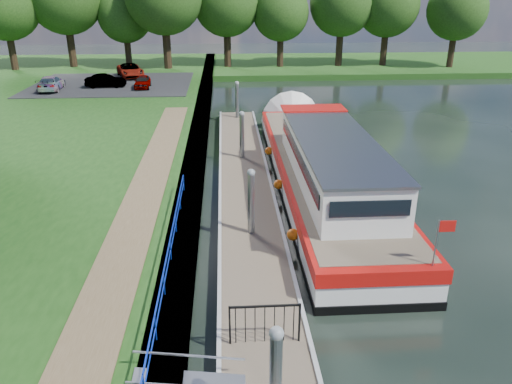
{
  "coord_description": "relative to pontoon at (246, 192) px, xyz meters",
  "views": [
    {
      "loc": [
        -0.9,
        -8.33,
        9.02
      ],
      "look_at": [
        0.28,
        10.08,
        1.4
      ],
      "focal_mm": 35.0,
      "sensor_mm": 36.0,
      "label": 1
    }
  ],
  "objects": [
    {
      "name": "carpark",
      "position": [
        -11.0,
        25.0,
        0.62
      ],
      "size": [
        14.0,
        12.0,
        0.06
      ],
      "primitive_type": "cube",
      "color": "black",
      "rests_on": "riverbank"
    },
    {
      "name": "car_b",
      "position": [
        -11.22,
        23.31,
        1.22
      ],
      "size": [
        3.48,
        1.36,
        1.13
      ],
      "primitive_type": "imported",
      "rotation": [
        0.0,
        0.0,
        1.62
      ],
      "color": "#999999",
      "rests_on": "carpark"
    },
    {
      "name": "blue_fence",
      "position": [
        -2.75,
        -10.0,
        1.13
      ],
      "size": [
        0.04,
        18.04,
        0.72
      ],
      "color": "#0C2DBF",
      "rests_on": "riverbank"
    },
    {
      "name": "car_d",
      "position": [
        -9.93,
        28.47,
        1.29
      ],
      "size": [
        3.44,
        5.03,
        1.28
      ],
      "primitive_type": "imported",
      "rotation": [
        0.0,
        0.0,
        0.31
      ],
      "color": "#999999",
      "rests_on": "carpark"
    },
    {
      "name": "gate_panel",
      "position": [
        -0.0,
        -10.8,
        0.97
      ],
      "size": [
        1.85,
        0.05,
        1.15
      ],
      "color": "black",
      "rests_on": "ground"
    },
    {
      "name": "barge",
      "position": [
        3.6,
        1.15,
        0.9
      ],
      "size": [
        4.36,
        21.15,
        4.78
      ],
      "color": "black",
      "rests_on": "ground"
    },
    {
      "name": "bank_edge",
      "position": [
        -2.55,
        2.0,
        0.2
      ],
      "size": [
        1.1,
        90.0,
        0.78
      ],
      "primitive_type": "cube",
      "color": "#473D2D",
      "rests_on": "ground"
    },
    {
      "name": "car_c",
      "position": [
        -15.53,
        22.22,
        1.25
      ],
      "size": [
        2.03,
        4.26,
        1.2
      ],
      "primitive_type": "imported",
      "rotation": [
        0.0,
        0.0,
        3.23
      ],
      "color": "#999999",
      "rests_on": "carpark"
    },
    {
      "name": "pontoon",
      "position": [
        0.0,
        0.0,
        0.0
      ],
      "size": [
        2.5,
        30.0,
        0.56
      ],
      "color": "brown",
      "rests_on": "ground"
    },
    {
      "name": "mooring_piles",
      "position": [
        0.0,
        0.0,
        1.1
      ],
      "size": [
        0.3,
        27.3,
        3.55
      ],
      "color": "gray",
      "rests_on": "ground"
    },
    {
      "name": "car_a",
      "position": [
        -7.95,
        22.83,
        1.19
      ],
      "size": [
        1.38,
        3.19,
        1.07
      ],
      "primitive_type": "imported",
      "rotation": [
        0.0,
        0.0,
        0.04
      ],
      "color": "#999999",
      "rests_on": "carpark"
    },
    {
      "name": "footpath",
      "position": [
        -4.4,
        -5.0,
        0.62
      ],
      "size": [
        1.6,
        40.0,
        0.05
      ],
      "primitive_type": "cube",
      "color": "brown",
      "rests_on": "riverbank"
    },
    {
      "name": "far_bank",
      "position": [
        12.0,
        39.0,
        0.12
      ],
      "size": [
        60.0,
        18.0,
        0.6
      ],
      "primitive_type": "cube",
      "color": "#183F12",
      "rests_on": "ground"
    }
  ]
}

